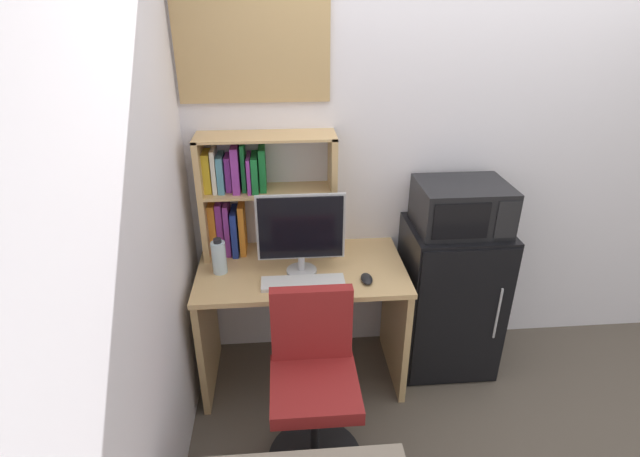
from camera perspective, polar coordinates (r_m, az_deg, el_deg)
The scene contains 12 objects.
wall_back at distance 3.14m, azimuth 23.68°, elevation 8.54°, with size 6.40×0.04×2.60m, color silver.
wall_left at distance 1.43m, azimuth -27.01°, elevation -12.78°, with size 0.04×4.40×2.60m, color silver.
desk at distance 2.82m, azimuth -2.10°, elevation -8.80°, with size 1.14×0.63×0.76m.
hutch_bookshelf at distance 2.72m, azimuth -8.38°, elevation 4.28°, with size 0.74×0.23×0.69m.
monitor at distance 2.53m, azimuth -2.26°, elevation -0.27°, with size 0.46×0.16×0.45m.
keyboard at distance 2.54m, azimuth -2.00°, elevation -6.36°, with size 0.43×0.13×0.02m, color silver.
computer_mouse at distance 2.57m, azimuth 5.49°, elevation -5.89°, with size 0.06×0.11×0.03m, color black.
water_bottle at distance 2.65m, azimuth -11.75°, elevation -3.28°, with size 0.08×0.08×0.20m.
mini_fridge at distance 3.06m, azimuth 14.87°, elevation -7.82°, with size 0.55×0.49×0.94m.
microwave at distance 2.78m, azimuth 16.25°, elevation 2.52°, with size 0.49×0.39×0.26m.
desk_chair at distance 2.44m, azimuth -0.74°, elevation -18.55°, with size 0.47×0.47×0.91m.
wall_corkboard at distance 2.63m, azimuth -7.87°, elevation 20.19°, with size 0.78×0.02×0.54m, color tan.
Camera 1 is at (-1.07, -2.63, 2.13)m, focal length 27.32 mm.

